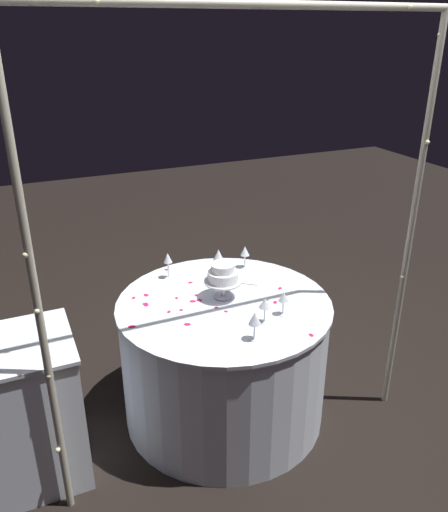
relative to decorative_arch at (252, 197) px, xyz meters
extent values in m
plane|color=black|center=(0.00, -0.33, -1.51)|extent=(12.00, 12.00, 0.00)
cylinder|color=#B7B29E|center=(-1.01, 0.00, -0.35)|extent=(0.04, 0.04, 2.32)
cylinder|color=#B7B29E|center=(1.00, 0.00, -0.35)|extent=(0.04, 0.04, 2.32)
cylinder|color=#B7B29E|center=(0.00, 0.00, 0.81)|extent=(2.01, 0.04, 0.04)
sphere|color=#F9EAB2|center=(-0.99, 0.00, -0.61)|extent=(0.02, 0.02, 0.02)
sphere|color=#F9EAB2|center=(1.02, 0.01, -0.11)|extent=(0.02, 0.02, 0.02)
sphere|color=#F9EAB2|center=(-0.77, 0.02, 0.81)|extent=(0.02, 0.02, 0.02)
sphere|color=#F9EAB2|center=(-1.00, 0.00, -0.92)|extent=(0.02, 0.02, 0.02)
sphere|color=#F9EAB2|center=(1.01, 0.00, -1.03)|extent=(0.02, 0.02, 0.02)
sphere|color=#F9EAB2|center=(-0.42, -0.01, 0.81)|extent=(0.02, 0.02, 0.02)
sphere|color=#F9EAB2|center=(-1.01, 0.02, 0.18)|extent=(0.02, 0.02, 0.02)
sphere|color=#F9EAB2|center=(1.00, 0.00, -1.29)|extent=(0.02, 0.02, 0.02)
sphere|color=#F9EAB2|center=(-0.07, 0.00, 0.81)|extent=(0.02, 0.02, 0.02)
sphere|color=#F9EAB2|center=(-1.02, -0.01, 0.52)|extent=(0.02, 0.02, 0.02)
sphere|color=#F9EAB2|center=(1.01, 0.02, -0.37)|extent=(0.02, 0.02, 0.02)
sphere|color=#F9EAB2|center=(0.31, 0.01, 0.81)|extent=(0.02, 0.02, 0.02)
sphere|color=#F9EAB2|center=(-1.00, 0.00, 0.69)|extent=(0.02, 0.02, 0.02)
sphere|color=#F9EAB2|center=(1.02, 0.02, -1.13)|extent=(0.02, 0.02, 0.02)
sphere|color=#F9EAB2|center=(0.65, 0.02, 0.81)|extent=(0.02, 0.02, 0.02)
sphere|color=#F9EAB2|center=(-1.01, -0.01, 0.31)|extent=(0.02, 0.02, 0.02)
sphere|color=#F9EAB2|center=(1.01, 0.01, -0.70)|extent=(0.02, 0.02, 0.02)
cylinder|color=silver|center=(0.00, -0.33, -1.13)|extent=(1.22, 1.22, 0.77)
cylinder|color=silver|center=(0.00, -0.33, -0.74)|extent=(1.25, 1.25, 0.02)
cube|color=silver|center=(1.13, -0.30, -1.11)|extent=(0.52, 0.52, 0.80)
cube|color=silver|center=(1.13, -0.30, -0.70)|extent=(0.54, 0.54, 0.02)
cylinder|color=silver|center=(-0.02, -0.39, -0.72)|extent=(0.11, 0.11, 0.01)
cylinder|color=silver|center=(-0.02, -0.39, -0.67)|extent=(0.02, 0.02, 0.09)
cylinder|color=silver|center=(-0.02, -0.39, -0.62)|extent=(0.22, 0.22, 0.01)
cylinder|color=white|center=(-0.02, -0.39, -0.59)|extent=(0.18, 0.18, 0.06)
cylinder|color=white|center=(-0.02, -0.39, -0.53)|extent=(0.14, 0.14, 0.05)
cylinder|color=silver|center=(0.01, 0.08, -0.72)|extent=(0.06, 0.06, 0.00)
cylinder|color=silver|center=(0.01, 0.08, -0.68)|extent=(0.01, 0.01, 0.09)
cone|color=silver|center=(0.01, 0.08, -0.60)|extent=(0.06, 0.06, 0.07)
cylinder|color=silver|center=(-0.11, -0.04, -0.72)|extent=(0.06, 0.06, 0.00)
cylinder|color=silver|center=(-0.11, -0.04, -0.68)|extent=(0.01, 0.01, 0.09)
cone|color=silver|center=(-0.11, -0.04, -0.61)|extent=(0.06, 0.06, 0.05)
cylinder|color=silver|center=(-0.24, -0.08, -0.72)|extent=(0.06, 0.06, 0.00)
cylinder|color=silver|center=(-0.24, -0.08, -0.68)|extent=(0.01, 0.01, 0.08)
cone|color=silver|center=(-0.24, -0.08, -0.62)|extent=(0.05, 0.05, 0.06)
cylinder|color=silver|center=(-0.32, -0.71, -0.72)|extent=(0.06, 0.06, 0.00)
cylinder|color=silver|center=(-0.32, -0.71, -0.68)|extent=(0.01, 0.01, 0.08)
cone|color=silver|center=(-0.32, -0.71, -0.61)|extent=(0.06, 0.06, 0.06)
cylinder|color=silver|center=(0.19, -0.77, -0.72)|extent=(0.06, 0.06, 0.00)
cylinder|color=silver|center=(0.19, -0.77, -0.67)|extent=(0.01, 0.01, 0.10)
cone|color=silver|center=(0.19, -0.77, -0.59)|extent=(0.06, 0.06, 0.06)
cylinder|color=silver|center=(-0.11, -0.67, -0.72)|extent=(0.06, 0.06, 0.00)
cylinder|color=silver|center=(-0.11, -0.67, -0.67)|extent=(0.01, 0.01, 0.10)
cone|color=silver|center=(-0.11, -0.67, -0.58)|extent=(0.06, 0.06, 0.07)
cube|color=silver|center=(-0.19, -0.51, -0.72)|extent=(0.19, 0.15, 0.01)
cube|color=white|center=(-0.08, -0.60, -0.72)|extent=(0.08, 0.07, 0.01)
ellipsoid|color=#C61951|center=(0.06, -0.29, -0.72)|extent=(0.03, 0.02, 0.00)
ellipsoid|color=#C61951|center=(-0.19, -0.60, -0.72)|extent=(0.04, 0.04, 0.00)
ellipsoid|color=#C61951|center=(0.46, -0.59, -0.72)|extent=(0.03, 0.04, 0.00)
ellipsoid|color=#C61951|center=(0.09, -0.64, -0.72)|extent=(0.03, 0.02, 0.00)
ellipsoid|color=#C61951|center=(0.16, -0.41, -0.72)|extent=(0.05, 0.04, 0.00)
ellipsoid|color=#C61951|center=(-0.27, -0.21, -0.72)|extent=(0.04, 0.04, 0.00)
ellipsoid|color=#C61951|center=(0.17, -0.88, -0.72)|extent=(0.04, 0.04, 0.00)
ellipsoid|color=#C61951|center=(0.12, -0.47, -0.72)|extent=(0.03, 0.03, 0.00)
ellipsoid|color=#C61951|center=(-0.38, -0.35, -0.72)|extent=(0.04, 0.04, 0.00)
ellipsoid|color=#C61951|center=(0.55, -0.28, -0.72)|extent=(0.05, 0.04, 0.00)
ellipsoid|color=#C61951|center=(0.12, -0.41, -0.72)|extent=(0.04, 0.04, 0.00)
ellipsoid|color=#C61951|center=(0.28, -0.19, -0.72)|extent=(0.05, 0.04, 0.00)
ellipsoid|color=#C61951|center=(0.42, -0.48, -0.72)|extent=(0.03, 0.04, 0.00)
ellipsoid|color=#C61951|center=(0.39, -0.59, -0.72)|extent=(0.04, 0.04, 0.00)
ellipsoid|color=#C61951|center=(-0.27, 0.17, -0.72)|extent=(0.02, 0.03, 0.00)
ellipsoid|color=#C61951|center=(0.42, -0.49, -0.72)|extent=(0.03, 0.02, 0.00)
ellipsoid|color=#C61951|center=(0.03, -0.23, -0.72)|extent=(0.03, 0.03, 0.00)
ellipsoid|color=#C61951|center=(0.26, -0.34, -0.72)|extent=(0.03, 0.02, 0.00)
ellipsoid|color=#C61951|center=(0.32, -0.35, -0.72)|extent=(0.03, 0.03, 0.00)
ellipsoid|color=#C61951|center=(0.23, -0.49, -0.72)|extent=(0.02, 0.03, 0.00)
camera|label=1|loc=(1.05, 2.06, 0.73)|focal=36.22mm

